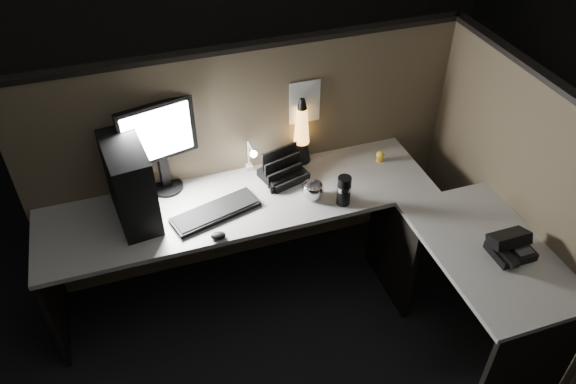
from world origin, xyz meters
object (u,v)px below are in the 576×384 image
object	(u,v)px
monitor	(159,139)
lava_lamp	(302,136)
pc_tower	(130,183)
keyboard	(216,212)
desk_phone	(510,246)

from	to	relation	value
monitor	lava_lamp	bearing A→B (deg)	-13.55
monitor	lava_lamp	size ratio (longest dim) A/B	1.28
pc_tower	keyboard	distance (m)	0.49
pc_tower	monitor	xyz separation A→B (m)	(0.20, 0.20, 0.11)
pc_tower	keyboard	bearing A→B (deg)	-23.38
pc_tower	desk_phone	size ratio (longest dim) A/B	2.13
keyboard	desk_phone	distance (m)	1.58
lava_lamp	desk_phone	world-z (taller)	lava_lamp
monitor	desk_phone	size ratio (longest dim) A/B	2.58
lava_lamp	desk_phone	xyz separation A→B (m)	(0.75, -1.11, -0.14)
pc_tower	lava_lamp	xyz separation A→B (m)	(1.05, 0.20, -0.05)
keyboard	lava_lamp	xyz separation A→B (m)	(0.63, 0.33, 0.17)
monitor	lava_lamp	world-z (taller)	monitor
pc_tower	lava_lamp	distance (m)	1.07
pc_tower	desk_phone	bearing A→B (deg)	-33.45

